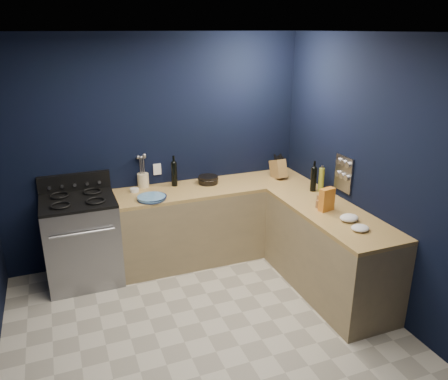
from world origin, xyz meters
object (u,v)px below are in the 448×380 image
plate_stack (152,198)px  utensil_crock (143,180)px  crouton_bag (327,199)px  knife_block (278,169)px  gas_range (82,242)px

plate_stack → utensil_crock: bearing=89.8°
plate_stack → crouton_bag: 1.83m
utensil_crock → knife_block: 1.63m
crouton_bag → knife_block: bearing=75.6°
gas_range → knife_block: 2.42m
utensil_crock → knife_block: (1.61, -0.26, 0.03)m
utensil_crock → knife_block: knife_block is taller
crouton_bag → utensil_crock: bearing=126.5°
plate_stack → utensil_crock: (0.00, 0.43, 0.06)m
plate_stack → knife_block: bearing=5.8°
utensil_crock → plate_stack: bearing=-90.2°
knife_block → gas_range: bearing=176.2°
knife_block → utensil_crock: bearing=166.7°
utensil_crock → crouton_bag: (1.57, -1.36, 0.04)m
plate_stack → utensil_crock: 0.43m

